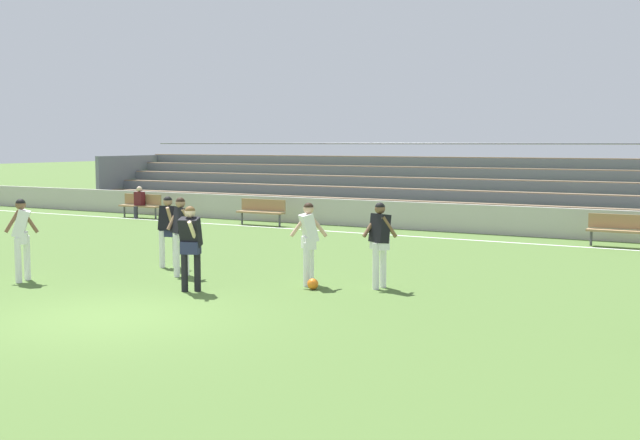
{
  "coord_description": "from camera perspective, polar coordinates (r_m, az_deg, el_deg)",
  "views": [
    {
      "loc": [
        9.22,
        -9.4,
        2.87
      ],
      "look_at": [
        0.75,
        5.8,
        1.14
      ],
      "focal_mm": 43.77,
      "sensor_mm": 36.0,
      "label": 1
    }
  ],
  "objects": [
    {
      "name": "bench_near_wall_gap",
      "position": [
        30.54,
        -12.95,
        1.18
      ],
      "size": [
        1.8,
        0.4,
        0.9
      ],
      "color": "#99754C",
      "rests_on": "ground"
    },
    {
      "name": "soccer_ball",
      "position": [
        15.31,
        -0.53,
        -4.7
      ],
      "size": [
        0.22,
        0.22,
        0.22
      ],
      "primitive_type": "sphere",
      "color": "orange",
      "rests_on": "ground"
    },
    {
      "name": "player_white_challenging",
      "position": [
        17.21,
        -20.98,
        -0.83
      ],
      "size": [
        0.69,
        0.53,
        1.72
      ],
      "color": "white",
      "rests_on": "ground"
    },
    {
      "name": "player_dark_wide_left",
      "position": [
        16.97,
        -10.14,
        -0.67
      ],
      "size": [
        0.6,
        0.47,
        1.7
      ],
      "color": "white",
      "rests_on": "ground"
    },
    {
      "name": "field_line_sideline",
      "position": [
        24.12,
        6.43,
        -1.17
      ],
      "size": [
        44.0,
        0.12,
        0.01
      ],
      "primitive_type": "cube",
      "color": "white",
      "rests_on": "ground"
    },
    {
      "name": "player_white_deep_cover",
      "position": [
        15.64,
        -0.84,
        -1.2
      ],
      "size": [
        0.69,
        0.51,
        1.67
      ],
      "color": "white",
      "rests_on": "ground"
    },
    {
      "name": "sideline_wall",
      "position": [
        25.7,
        7.96,
        0.25
      ],
      "size": [
        48.0,
        0.16,
        0.91
      ],
      "primitive_type": "cube",
      "color": "#BCB7AD",
      "rests_on": "ground"
    },
    {
      "name": "player_dark_on_ball",
      "position": [
        15.34,
        4.39,
        -1.26
      ],
      "size": [
        0.63,
        0.42,
        1.7
      ],
      "color": "white",
      "rests_on": "ground"
    },
    {
      "name": "bench_centre_sideline",
      "position": [
        22.92,
        21.19,
        -0.51
      ],
      "size": [
        1.8,
        0.4,
        0.9
      ],
      "color": "#99754C",
      "rests_on": "ground"
    },
    {
      "name": "player_dark_overlapping",
      "position": [
        18.26,
        -11.03,
        -0.38
      ],
      "size": [
        0.45,
        0.55,
        1.64
      ],
      "color": "white",
      "rests_on": "ground"
    },
    {
      "name": "spectator_seated",
      "position": [
        30.45,
        -13.11,
        1.46
      ],
      "size": [
        0.36,
        0.42,
        1.21
      ],
      "color": "#2D2D38",
      "rests_on": "ground"
    },
    {
      "name": "bench_near_bin",
      "position": [
        27.17,
        -4.29,
        0.77
      ],
      "size": [
        1.8,
        0.4,
        0.9
      ],
      "color": "#99754C",
      "rests_on": "ground"
    },
    {
      "name": "player_dark_wide_right",
      "position": [
        15.18,
        -9.45,
        -1.51
      ],
      "size": [
        0.49,
        0.64,
        1.66
      ],
      "color": "black",
      "rests_on": "ground"
    },
    {
      "name": "bleacher_stand",
      "position": [
        30.01,
        3.78,
        2.55
      ],
      "size": [
        24.65,
        4.39,
        2.86
      ],
      "color": "#897051",
      "rests_on": "ground"
    },
    {
      "name": "ground_plane",
      "position": [
        13.48,
        -15.07,
        -6.81
      ],
      "size": [
        160.0,
        160.0,
        0.0
      ],
      "primitive_type": "plane",
      "color": "#4C6B30"
    }
  ]
}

